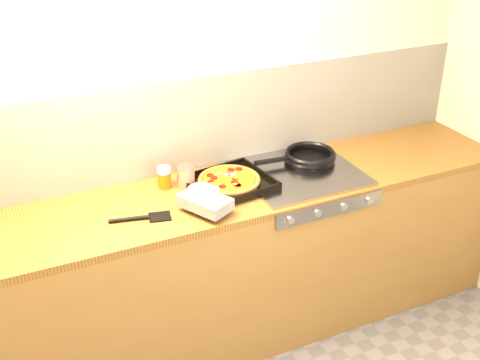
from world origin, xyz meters
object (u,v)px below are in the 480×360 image
tomato_can (186,177)px  juice_glass (164,177)px  pizza_on_tray (222,186)px  frying_pan (309,156)px

tomato_can → juice_glass: size_ratio=1.08×
tomato_can → juice_glass: 0.11m
pizza_on_tray → tomato_can: (-0.13, 0.13, 0.02)m
juice_glass → pizza_on_tray: bearing=-38.0°
pizza_on_tray → frying_pan: 0.57m
pizza_on_tray → frying_pan: pizza_on_tray is taller
frying_pan → juice_glass: 0.80m
tomato_can → frying_pan: bearing=-1.1°
pizza_on_tray → juice_glass: juice_glass is taller
frying_pan → tomato_can: tomato_can is taller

